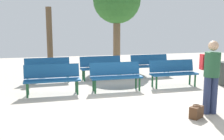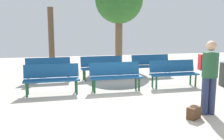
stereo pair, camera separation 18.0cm
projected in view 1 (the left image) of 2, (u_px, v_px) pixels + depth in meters
ground_plane at (134, 104)px, 6.43m from camera, size 24.00×24.00×0.00m
bench_r0_c0 at (52, 77)px, 7.35m from camera, size 1.60×0.49×0.87m
bench_r0_c1 at (116, 75)px, 7.81m from camera, size 1.61×0.51×0.87m
bench_r0_c2 at (173, 71)px, 8.40m from camera, size 1.60×0.50×0.87m
bench_r1_c0 at (48, 68)px, 9.05m from camera, size 1.61×0.52×0.87m
bench_r1_c1 at (101, 66)px, 9.59m from camera, size 1.61×0.51×0.87m
bench_r1_c2 at (150, 64)px, 10.19m from camera, size 1.61×0.53×0.87m
tree_0 at (117, 0)px, 13.06m from camera, size 2.50×2.50×4.68m
tree_1 at (50, 40)px, 10.95m from camera, size 0.25×0.25×2.85m
visitor_with_backpack at (211, 73)px, 5.61m from camera, size 0.39×0.57×1.65m
handbag at (196, 112)px, 5.41m from camera, size 0.37×0.31×0.29m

